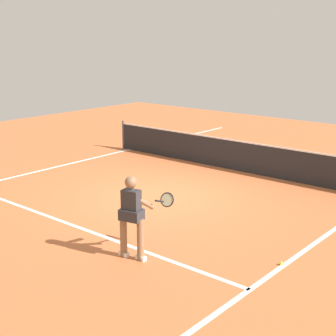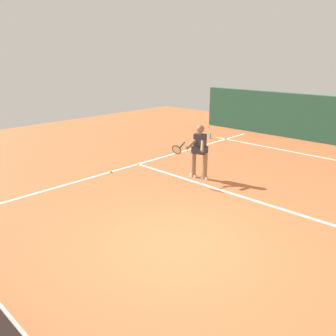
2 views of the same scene
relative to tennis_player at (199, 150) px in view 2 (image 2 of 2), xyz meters
name	(u,v)px [view 2 (image 2 of 2)]	position (x,y,z in m)	size (l,w,h in m)	color
ground_plane	(181,243)	(-2.07, 3.05, -0.85)	(26.50, 26.50, 0.00)	#C66638
baseline_marking	(331,159)	(-2.07, -4.64, -0.84)	(9.67, 0.10, 0.01)	white
service_line_marking	(256,201)	(-2.07, 0.32, -0.84)	(8.67, 0.10, 0.01)	white
sideline_right_marking	(62,186)	(2.27, 3.05, -0.84)	(0.10, 18.39, 0.01)	white
tennis_player	(199,150)	(0.00, 0.00, 0.00)	(0.69, 1.04, 1.55)	#8C6647
tennis_ball_near	(111,172)	(2.22, 1.45, -0.81)	(0.07, 0.07, 0.07)	#D1E533
water_bottle	(210,136)	(2.81, -4.25, -0.73)	(0.07, 0.07, 0.24)	#4C9EE5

